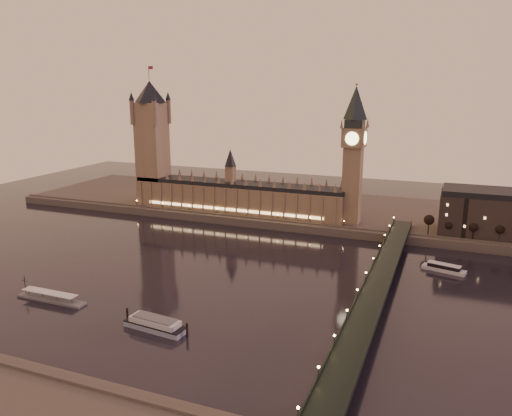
{
  "coord_description": "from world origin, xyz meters",
  "views": [
    {
      "loc": [
        122.69,
        -246.5,
        107.84
      ],
      "look_at": [
        10.72,
        35.0,
        33.47
      ],
      "focal_mm": 35.0,
      "sensor_mm": 36.0,
      "label": 1
    }
  ],
  "objects": [
    {
      "name": "moored_barge",
      "position": [
        3.54,
        -71.01,
        2.7
      ],
      "size": [
        34.77,
        11.24,
        6.4
      ],
      "rotation": [
        0.0,
        0.0,
        -0.09
      ],
      "color": "#8495A8",
      "rests_on": "ground"
    },
    {
      "name": "bare_tree_0",
      "position": [
        111.46,
        109.0,
        15.1
      ],
      "size": [
        6.0,
        6.0,
        12.19
      ],
      "color": "black",
      "rests_on": "ground"
    },
    {
      "name": "ground",
      "position": [
        0.0,
        0.0,
        0.0
      ],
      "size": [
        700.0,
        700.0,
        0.0
      ],
      "primitive_type": "plane",
      "color": "black",
      "rests_on": "ground"
    },
    {
      "name": "victoria_tower",
      "position": [
        -120.0,
        121.0,
        65.79
      ],
      "size": [
        31.68,
        31.68,
        118.0
      ],
      "color": "brown",
      "rests_on": "ground"
    },
    {
      "name": "pontoon_pier",
      "position": [
        -63.91,
        -63.83,
        1.15
      ],
      "size": [
        40.11,
        6.68,
        10.7
      ],
      "color": "#595B5E",
      "rests_on": "ground"
    },
    {
      "name": "bare_tree_3",
      "position": [
        155.03,
        109.0,
        15.1
      ],
      "size": [
        6.0,
        6.0,
        12.19
      ],
      "color": "black",
      "rests_on": "ground"
    },
    {
      "name": "cruise_boat_b",
      "position": [
        123.43,
        55.55,
        2.04
      ],
      "size": [
        25.84,
        12.24,
        4.63
      ],
      "rotation": [
        0.0,
        0.0,
        -0.25
      ],
      "color": "silver",
      "rests_on": "ground"
    },
    {
      "name": "big_ben",
      "position": [
        53.99,
        120.99,
        63.95
      ],
      "size": [
        17.68,
        17.68,
        104.0
      ],
      "color": "brown",
      "rests_on": "ground"
    },
    {
      "name": "palace_of_westminster",
      "position": [
        -40.12,
        120.99,
        21.71
      ],
      "size": [
        180.0,
        26.62,
        52.0
      ],
      "color": "brown",
      "rests_on": "ground"
    },
    {
      "name": "westminster_bridge",
      "position": [
        91.61,
        0.0,
        5.52
      ],
      "size": [
        13.2,
        260.0,
        15.3
      ],
      "color": "black",
      "rests_on": "ground"
    },
    {
      "name": "bare_tree_1",
      "position": [
        125.99,
        109.0,
        15.1
      ],
      "size": [
        6.0,
        6.0,
        12.19
      ],
      "color": "black",
      "rests_on": "ground"
    },
    {
      "name": "bare_tree_2",
      "position": [
        140.51,
        109.0,
        15.1
      ],
      "size": [
        6.0,
        6.0,
        12.19
      ],
      "color": "black",
      "rests_on": "ground"
    },
    {
      "name": "far_embankment",
      "position": [
        30.0,
        165.0,
        3.0
      ],
      "size": [
        560.0,
        130.0,
        6.0
      ],
      "primitive_type": "cube",
      "color": "#423D35",
      "rests_on": "ground"
    }
  ]
}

